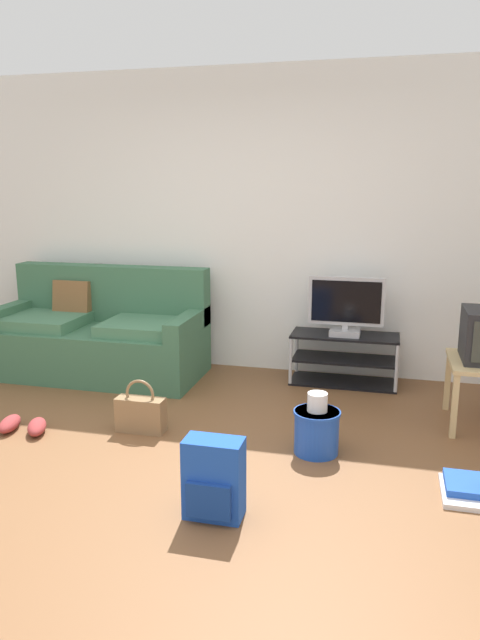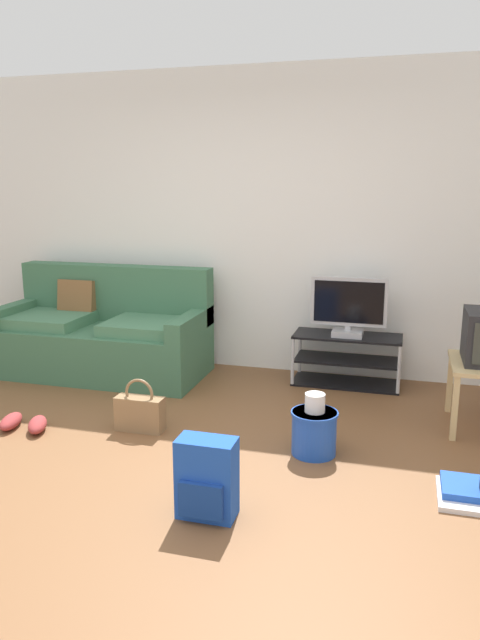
% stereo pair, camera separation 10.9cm
% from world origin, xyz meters
% --- Properties ---
extents(ground_plane, '(9.00, 9.80, 0.02)m').
position_xyz_m(ground_plane, '(0.00, 0.00, -0.01)').
color(ground_plane, brown).
extents(wall_back, '(9.00, 0.10, 2.70)m').
position_xyz_m(wall_back, '(0.00, 2.45, 1.35)').
color(wall_back, white).
rests_on(wall_back, ground_plane).
extents(couch, '(1.88, 0.86, 0.96)m').
position_xyz_m(couch, '(-1.30, 1.90, 0.35)').
color(couch, '#3D6B4C').
rests_on(couch, ground_plane).
extents(tv_stand, '(0.91, 0.38, 0.44)m').
position_xyz_m(tv_stand, '(0.89, 2.15, 0.22)').
color(tv_stand, black).
rests_on(tv_stand, ground_plane).
extents(flat_tv, '(0.64, 0.22, 0.50)m').
position_xyz_m(flat_tv, '(0.89, 2.12, 0.68)').
color(flat_tv, '#B2B2B7').
rests_on(flat_tv, tv_stand).
extents(backpack, '(0.31, 0.24, 0.43)m').
position_xyz_m(backpack, '(0.40, -0.18, 0.21)').
color(backpack, blue).
rests_on(backpack, ground_plane).
extents(handbag, '(0.34, 0.13, 0.38)m').
position_xyz_m(handbag, '(-0.41, 0.74, 0.13)').
color(handbag, olive).
rests_on(handbag, ground_plane).
extents(cleaning_bucket, '(0.30, 0.30, 0.41)m').
position_xyz_m(cleaning_bucket, '(0.83, 0.70, 0.17)').
color(cleaning_bucket, blue).
rests_on(cleaning_bucket, ground_plane).
extents(sneakers_pair, '(0.43, 0.31, 0.09)m').
position_xyz_m(sneakers_pair, '(-1.21, 0.54, 0.04)').
color(sneakers_pair, '#993333').
rests_on(sneakers_pair, ground_plane).
extents(floor_tray, '(0.44, 0.37, 0.14)m').
position_xyz_m(floor_tray, '(1.79, 0.36, 0.04)').
color(floor_tray, silver).
rests_on(floor_tray, ground_plane).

